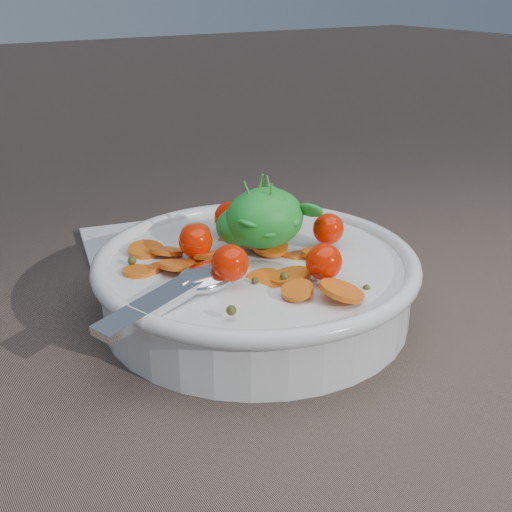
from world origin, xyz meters
TOP-DOWN VIEW (x-y plane):
  - ground at (0.00, 0.00)m, footprint 6.00×6.00m
  - bowl at (-0.01, 0.03)m, footprint 0.33×0.30m
  - napkin at (-0.01, 0.23)m, footprint 0.21×0.19m

SIDE VIEW (x-z plane):
  - ground at x=0.00m, z-range 0.00..0.00m
  - napkin at x=-0.01m, z-range 0.00..0.01m
  - bowl at x=-0.01m, z-range -0.03..0.10m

